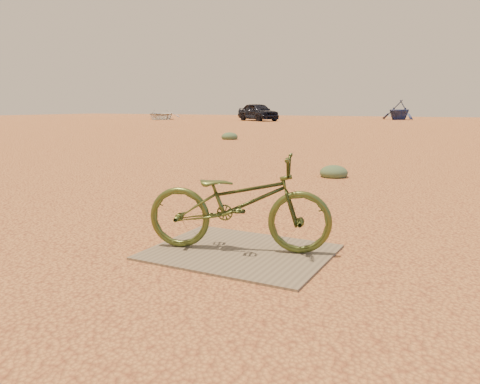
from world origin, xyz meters
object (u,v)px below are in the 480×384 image
at_px(boat_near_left, 161,115).
at_px(bicycle, 239,203).
at_px(plywood_board, 240,252).
at_px(car, 258,112).
at_px(boat_far_left, 399,110).

bearing_deg(boat_near_left, bicycle, -75.15).
bearing_deg(bicycle, plywood_board, -154.93).
relative_size(car, boat_near_left, 1.02).
height_order(car, boat_far_left, boat_far_left).
bearing_deg(plywood_board, boat_far_left, 97.11).
height_order(plywood_board, bicycle, bicycle).
xyz_separation_m(plywood_board, car, (-16.83, 36.09, 0.81)).
xyz_separation_m(bicycle, car, (-16.80, 36.05, 0.34)).
xyz_separation_m(plywood_board, bicycle, (-0.03, 0.04, 0.48)).
bearing_deg(car, boat_far_left, -16.57).
distance_m(bicycle, boat_far_left, 45.94).
relative_size(boat_near_left, boat_far_left, 1.27).
xyz_separation_m(bicycle, boat_far_left, (-5.66, 45.59, 0.50)).
distance_m(car, boat_far_left, 14.66).
relative_size(car, boat_far_left, 1.29).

